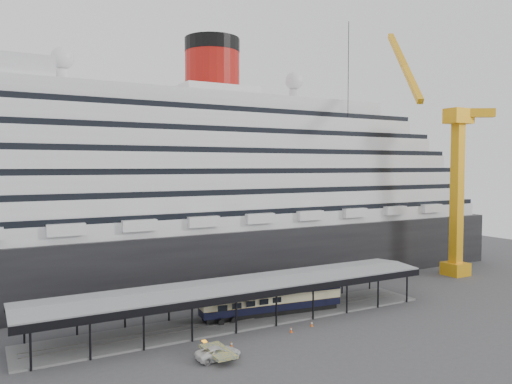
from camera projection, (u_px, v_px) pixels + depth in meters
ground at (260, 332)px, 61.90m from camera, size 200.00×200.00×0.00m
cruise_ship at (172, 178)px, 88.88m from camera, size 130.00×30.00×43.90m
platform_canopy at (242, 303)px, 66.14m from camera, size 56.00×9.18×5.30m
crane_yellow at (452, 169)px, 92.93m from camera, size 23.83×18.78×47.60m
port_truck at (218, 353)px, 53.08m from camera, size 4.91×2.30×1.36m
pullman_carriage at (272, 298)px, 68.42m from camera, size 20.44×4.85×19.90m
traffic_cone_left at (232, 344)px, 56.46m from camera, size 0.50×0.50×0.73m
traffic_cone_mid at (291, 330)px, 61.62m from camera, size 0.45×0.45×0.68m
traffic_cone_right at (312, 324)px, 63.99m from camera, size 0.35×0.35×0.66m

